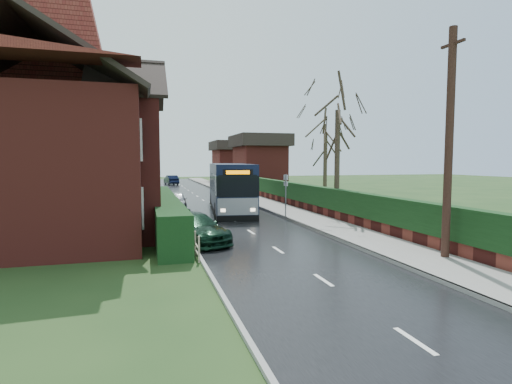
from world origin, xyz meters
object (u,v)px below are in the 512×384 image
object	(u,v)px
bus	(230,187)
bus_stop_sign	(286,189)
brick_house	(59,141)
car_silver	(175,201)
telegraph_pole	(449,145)
car_green	(194,228)

from	to	relation	value
bus	bus_stop_sign	size ratio (longest dim) A/B	4.10
brick_house	bus	bearing A→B (deg)	31.35
car_silver	bus_stop_sign	world-z (taller)	bus_stop_sign
car_silver	telegraph_pole	xyz separation A→B (m)	(7.82, -17.00, 3.32)
bus	telegraph_pole	xyz separation A→B (m)	(4.22, -15.58, 2.37)
bus	telegraph_pole	distance (m)	16.32
car_silver	telegraph_pole	distance (m)	19.00
brick_house	telegraph_pole	size ratio (longest dim) A/B	1.87
bus	car_green	xyz separation A→B (m)	(-3.70, -10.22, -0.97)
bus	brick_house	bearing A→B (deg)	-141.58
brick_house	car_silver	distance (m)	10.07
car_green	bus_stop_sign	bearing A→B (deg)	23.27
telegraph_pole	bus	bearing A→B (deg)	104.35
brick_house	bus	size ratio (longest dim) A/B	1.35
bus	car_silver	distance (m)	3.98
bus	car_silver	world-z (taller)	bus
brick_house	car_silver	xyz separation A→B (m)	(5.93, 7.22, -3.74)
bus	bus_stop_sign	distance (m)	5.18
brick_house	telegraph_pole	world-z (taller)	brick_house
car_silver	bus_stop_sign	bearing A→B (deg)	-40.93
bus	telegraph_pole	bearing A→B (deg)	-67.75
bus_stop_sign	car_silver	bearing A→B (deg)	119.27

